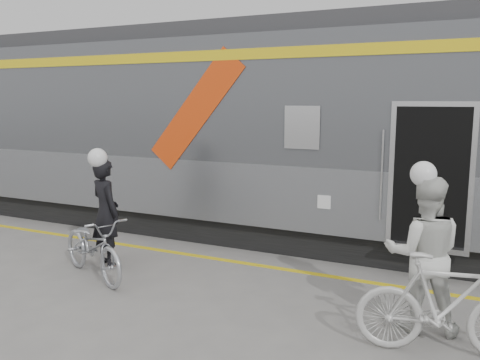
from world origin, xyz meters
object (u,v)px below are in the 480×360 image
Objects in this scene: man at (106,213)px; woman at (424,254)px; bicycle_left at (93,246)px; bicycle_right at (446,305)px.

man is 4.92m from woman.
man reaches higher than bicycle_left.
man is 0.96× the size of woman.
bicycle_right is at bearing -164.48° from man.
woman is at bearing 16.51° from bicycle_right.
man is 5.28m from bicycle_right.
bicycle_right is (5.21, -0.80, -0.33)m from man.
bicycle_left is 5.02m from bicycle_right.
bicycle_right is at bearing -68.61° from bicycle_left.
woman is at bearing -62.11° from bicycle_left.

